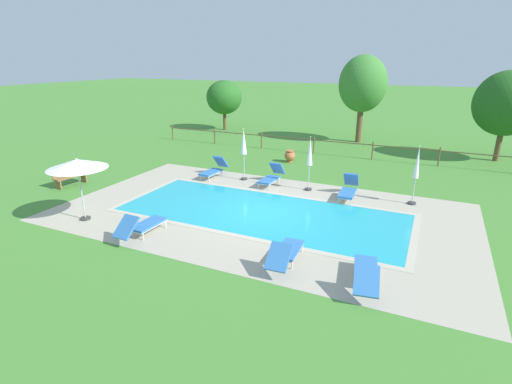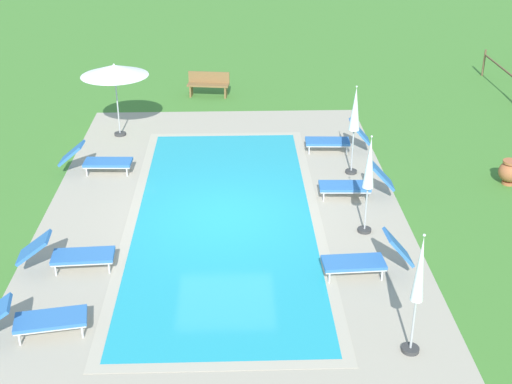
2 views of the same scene
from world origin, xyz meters
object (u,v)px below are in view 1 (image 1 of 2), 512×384
(patio_umbrella_closed_row_mid_west, at_px, (310,155))
(sun_lounger_north_far, at_px, (214,169))
(sun_lounger_north_end, at_px, (286,252))
(tree_far_west, at_px, (224,97))
(wooden_bench_lawn_side, at_px, (70,176))
(terracotta_urn_near_fence, at_px, (290,156))
(sun_lounger_south_mid, at_px, (366,272))
(tree_centre, at_px, (363,84))
(tree_west_mid, at_px, (507,104))
(patio_umbrella_open_foreground, at_px, (77,164))
(sun_lounger_south_near_corner, at_px, (271,176))
(sun_lounger_north_mid, at_px, (142,225))
(patio_umbrella_closed_row_west, at_px, (417,168))
(sun_lounger_north_near_steps, at_px, (348,189))
(patio_umbrella_closed_row_centre, at_px, (244,145))

(patio_umbrella_closed_row_mid_west, bearing_deg, sun_lounger_north_far, 179.93)
(sun_lounger_north_end, bearing_deg, tree_far_west, 123.58)
(wooden_bench_lawn_side, height_order, terracotta_urn_near_fence, wooden_bench_lawn_side)
(sun_lounger_south_mid, bearing_deg, patio_umbrella_closed_row_mid_west, 118.51)
(sun_lounger_north_far, bearing_deg, tree_far_west, 116.79)
(tree_far_west, distance_m, tree_centre, 11.00)
(tree_west_mid, bearing_deg, patio_umbrella_open_foreground, -131.97)
(sun_lounger_north_far, relative_size, tree_west_mid, 0.38)
(sun_lounger_north_far, distance_m, patio_umbrella_open_foreground, 7.00)
(sun_lounger_north_end, bearing_deg, sun_lounger_south_near_corner, 115.85)
(sun_lounger_north_mid, xyz_separation_m, patio_umbrella_closed_row_west, (7.89, 6.87, 1.13))
(sun_lounger_south_mid, relative_size, terracotta_urn_near_fence, 3.10)
(patio_umbrella_open_foreground, bearing_deg, sun_lounger_south_near_corner, 55.59)
(sun_lounger_north_near_steps, height_order, patio_umbrella_closed_row_centre, patio_umbrella_closed_row_centre)
(wooden_bench_lawn_side, height_order, tree_west_mid, tree_west_mid)
(patio_umbrella_closed_row_west, height_order, patio_umbrella_closed_row_centre, patio_umbrella_closed_row_centre)
(sun_lounger_south_mid, bearing_deg, patio_umbrella_open_foreground, 179.37)
(terracotta_urn_near_fence, bearing_deg, sun_lounger_north_mid, -95.69)
(patio_umbrella_open_foreground, relative_size, tree_far_west, 0.58)
(patio_umbrella_closed_row_west, xyz_separation_m, tree_centre, (-4.35, 11.54, 2.42))
(sun_lounger_south_mid, bearing_deg, sun_lounger_north_mid, -179.34)
(sun_lounger_north_end, height_order, patio_umbrella_closed_row_mid_west, patio_umbrella_closed_row_mid_west)
(sun_lounger_south_mid, bearing_deg, sun_lounger_north_near_steps, 105.82)
(sun_lounger_north_near_steps, bearing_deg, sun_lounger_south_mid, -74.18)
(sun_lounger_north_near_steps, height_order, wooden_bench_lawn_side, sun_lounger_north_near_steps)
(sun_lounger_north_near_steps, height_order, sun_lounger_south_mid, sun_lounger_north_near_steps)
(sun_lounger_north_far, bearing_deg, patio_umbrella_closed_row_mid_west, -0.07)
(sun_lounger_north_end, xyz_separation_m, tree_far_west, (-12.32, 18.56, 2.23))
(sun_lounger_north_mid, height_order, patio_umbrella_open_foreground, patio_umbrella_open_foreground)
(sun_lounger_north_near_steps, relative_size, sun_lounger_north_end, 0.94)
(patio_umbrella_open_foreground, distance_m, patio_umbrella_closed_row_west, 12.64)
(sun_lounger_south_mid, xyz_separation_m, tree_west_mid, (4.53, 16.30, 2.86))
(sun_lounger_south_near_corner, relative_size, terracotta_urn_near_fence, 2.84)
(patio_umbrella_open_foreground, relative_size, patio_umbrella_closed_row_west, 0.96)
(sun_lounger_north_far, xyz_separation_m, sun_lounger_south_mid, (8.51, -6.73, -0.02))
(sun_lounger_south_mid, distance_m, tree_west_mid, 17.16)
(sun_lounger_north_far, bearing_deg, patio_umbrella_closed_row_west, 0.37)
(sun_lounger_south_near_corner, bearing_deg, terracotta_urn_near_fence, 98.65)
(sun_lounger_north_mid, distance_m, terracotta_urn_near_fence, 11.17)
(patio_umbrella_open_foreground, distance_m, patio_umbrella_closed_row_centre, 7.49)
(sun_lounger_south_near_corner, distance_m, tree_far_west, 15.19)
(patio_umbrella_closed_row_centre, bearing_deg, tree_west_mid, 39.23)
(patio_umbrella_closed_row_mid_west, height_order, patio_umbrella_closed_row_centre, patio_umbrella_closed_row_centre)
(patio_umbrella_closed_row_west, distance_m, tree_far_west, 19.41)
(terracotta_urn_near_fence, bearing_deg, sun_lounger_north_end, -70.48)
(patio_umbrella_closed_row_mid_west, height_order, terracotta_urn_near_fence, patio_umbrella_closed_row_mid_west)
(sun_lounger_north_mid, bearing_deg, sun_lounger_north_near_steps, 50.37)
(patio_umbrella_closed_row_mid_west, bearing_deg, sun_lounger_north_mid, -117.62)
(sun_lounger_north_far, xyz_separation_m, patio_umbrella_closed_row_centre, (1.57, 0.20, 1.33))
(sun_lounger_north_near_steps, xyz_separation_m, sun_lounger_north_end, (-0.43, -6.26, -0.02))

